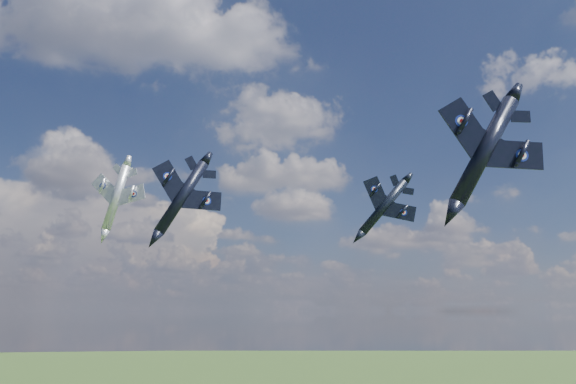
{
  "coord_description": "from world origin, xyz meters",
  "views": [
    {
      "loc": [
        -6.04,
        -57.15,
        68.62
      ],
      "look_at": [
        5.17,
        13.55,
        83.88
      ],
      "focal_mm": 35.0,
      "sensor_mm": 36.0,
      "label": 1
    }
  ],
  "objects": [
    {
      "name": "jet_lead_navy",
      "position": [
        -8.24,
        7.79,
        81.63
      ],
      "size": [
        10.83,
        14.17,
        7.18
      ],
      "primitive_type": null,
      "rotation": [
        0.0,
        0.52,
        0.09
      ],
      "color": "black"
    },
    {
      "name": "jet_right_navy",
      "position": [
        20.44,
        -9.45,
        83.56
      ],
      "size": [
        13.52,
        17.53,
        8.87
      ],
      "primitive_type": null,
      "rotation": [
        0.0,
        0.53,
        -0.11
      ],
      "color": "black"
    },
    {
      "name": "jet_high_navy",
      "position": [
        25.84,
        36.14,
        86.66
      ],
      "size": [
        14.69,
        18.51,
        10.2
      ],
      "primitive_type": null,
      "rotation": [
        0.0,
        0.71,
        -0.25
      ],
      "color": "black"
    },
    {
      "name": "jet_left_silver",
      "position": [
        -17.37,
        19.72,
        83.67
      ],
      "size": [
        13.52,
        15.15,
        4.96
      ],
      "primitive_type": null,
      "rotation": [
        0.0,
        0.28,
        -0.41
      ],
      "color": "#90949A"
    }
  ]
}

